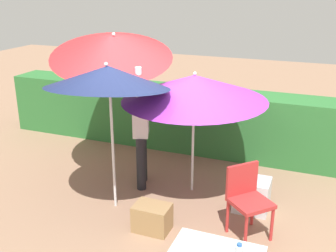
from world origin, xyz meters
The scene contains 9 objects.
ground_plane centered at (0.00, 0.00, 0.00)m, with size 24.00×24.00×0.00m, color #937056.
hedge_row centered at (0.00, 2.20, 0.57)m, with size 8.00×0.70×1.14m, color #2D7033.
umbrella_rainbow centered at (-1.03, 0.66, 2.07)m, with size 1.89×1.83×2.56m.
umbrella_orange centered at (0.26, 0.64, 1.58)m, with size 2.04×2.05×1.81m.
umbrella_yellow centered at (-0.61, -0.20, 1.84)m, with size 1.59×1.61×2.09m.
person_vendor centered at (-0.52, 0.52, 0.93)m, with size 0.33×0.55×1.88m.
chair_plastic centered at (1.22, -0.18, 0.51)m, with size 0.62×0.62×0.89m.
cooler_box centered at (1.19, 0.40, 0.23)m, with size 0.47×0.39×0.46m, color silver.
crate_cardboard centered at (0.12, -0.54, 0.17)m, with size 0.45×0.32×0.35m, color #9E7A4C.
Camera 1 is at (1.91, -4.54, 2.95)m, focal length 43.22 mm.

